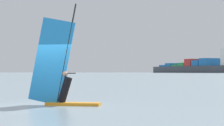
{
  "coord_description": "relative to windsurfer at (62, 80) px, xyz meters",
  "views": [
    {
      "loc": [
        7.96,
        -13.34,
        1.37
      ],
      "look_at": [
        -0.99,
        9.91,
        1.95
      ],
      "focal_mm": 61.42,
      "sensor_mm": 36.0,
      "label": 1
    }
  ],
  "objects": [
    {
      "name": "cargo_ship",
      "position": [
        -71.87,
        539.39,
        7.4
      ],
      "size": [
        155.36,
        143.26,
        37.51
      ],
      "rotation": [
        0.0,
        0.0,
        2.41
      ],
      "color": "#3F444C",
      "rests_on": "ground_plane"
    },
    {
      "name": "ground_plane",
      "position": [
        -0.39,
        -0.58,
        -1.04
      ],
      "size": [
        4000.0,
        4000.0,
        0.0
      ],
      "primitive_type": "plane",
      "color": "gray"
    },
    {
      "name": "windsurfer",
      "position": [
        0.0,
        0.0,
        0.0
      ],
      "size": [
        3.04,
        1.08,
        4.18
      ],
      "rotation": [
        0.0,
        0.0,
        0.21
      ],
      "color": "orange",
      "rests_on": "ground_plane"
    }
  ]
}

